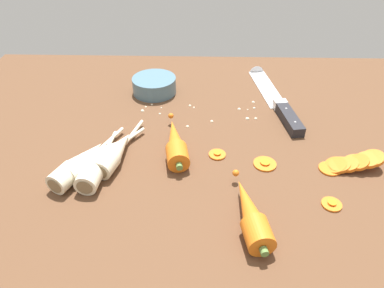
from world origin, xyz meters
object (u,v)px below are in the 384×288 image
(parsnip_back, at_px, (115,152))
(carrot_slice_stray_near, at_px, (265,163))
(carrot_slice_stack, at_px, (351,163))
(prep_bowl, at_px, (154,85))
(parsnip_front, at_px, (96,166))
(chefs_knife, at_px, (272,94))
(parsnip_mid_left, at_px, (80,163))
(whole_carrot, at_px, (175,143))
(whole_carrot_second, at_px, (251,214))
(parsnip_mid_right, at_px, (96,157))
(carrot_slice_stray_mid, at_px, (217,154))
(carrot_slice_stray_far, at_px, (332,204))

(parsnip_back, height_order, carrot_slice_stray_near, parsnip_back)
(carrot_slice_stack, distance_m, prep_bowl, 0.49)
(carrot_slice_stack, bearing_deg, parsnip_front, -176.43)
(chefs_knife, xyz_separation_m, carrot_slice_stack, (0.10, -0.27, 0.01))
(carrot_slice_stack, bearing_deg, parsnip_mid_left, -177.34)
(parsnip_mid_left, bearing_deg, whole_carrot, 21.05)
(whole_carrot_second, height_order, parsnip_mid_right, whole_carrot_second)
(parsnip_back, height_order, carrot_slice_stray_mid, parsnip_back)
(whole_carrot_second, bearing_deg, chefs_knife, 76.40)
(whole_carrot, distance_m, parsnip_mid_right, 0.15)
(parsnip_back, distance_m, carrot_slice_stack, 0.45)
(whole_carrot_second, bearing_deg, whole_carrot, 125.50)
(parsnip_front, xyz_separation_m, prep_bowl, (0.07, 0.32, 0.00))
(parsnip_back, bearing_deg, carrot_slice_stray_mid, 5.83)
(parsnip_mid_right, distance_m, prep_bowl, 0.30)
(parsnip_mid_left, bearing_deg, parsnip_front, -11.00)
(whole_carrot_second, xyz_separation_m, parsnip_mid_right, (-0.28, 0.13, -0.00))
(parsnip_mid_right, distance_m, carrot_slice_stray_mid, 0.23)
(prep_bowl, bearing_deg, parsnip_mid_right, -104.93)
(chefs_knife, height_order, parsnip_mid_left, parsnip_mid_left)
(parsnip_back, xyz_separation_m, carrot_slice_stray_near, (0.29, -0.01, -0.02))
(parsnip_mid_left, distance_m, carrot_slice_stray_far, 0.45)
(carrot_slice_stray_near, bearing_deg, parsnip_mid_right, -178.18)
(chefs_knife, relative_size, parsnip_front, 1.96)
(chefs_knife, relative_size, whole_carrot, 1.92)
(chefs_knife, xyz_separation_m, parsnip_back, (-0.34, -0.26, 0.01))
(whole_carrot_second, height_order, carrot_slice_stray_mid, whole_carrot_second)
(chefs_knife, distance_m, parsnip_mid_right, 0.46)
(parsnip_back, xyz_separation_m, carrot_slice_stray_far, (0.38, -0.11, -0.02))
(whole_carrot, distance_m, whole_carrot_second, 0.22)
(whole_carrot_second, xyz_separation_m, parsnip_front, (-0.27, 0.11, -0.00))
(parsnip_mid_right, relative_size, carrot_slice_stray_mid, 5.14)
(whole_carrot, xyz_separation_m, carrot_slice_stray_near, (0.17, -0.04, -0.02))
(parsnip_front, bearing_deg, carrot_slice_stray_mid, 15.33)
(parsnip_front, distance_m, carrot_slice_stray_near, 0.32)
(carrot_slice_stray_far, bearing_deg, prep_bowl, 131.68)
(parsnip_back, xyz_separation_m, carrot_slice_stray_mid, (0.20, 0.02, -0.02))
(whole_carrot, relative_size, whole_carrot_second, 1.04)
(chefs_knife, distance_m, carrot_slice_stray_mid, 0.28)
(chefs_knife, relative_size, whole_carrot_second, 1.99)
(chefs_knife, height_order, parsnip_front, parsnip_front)
(parsnip_back, height_order, prep_bowl, same)
(whole_carrot, height_order, whole_carrot_second, same)
(parsnip_mid_right, bearing_deg, prep_bowl, 75.07)
(prep_bowl, bearing_deg, parsnip_back, -99.04)
(carrot_slice_stray_near, bearing_deg, carrot_slice_stack, -2.07)
(carrot_slice_stack, xyz_separation_m, carrot_slice_stray_near, (-0.16, 0.01, -0.01))
(carrot_slice_stray_near, distance_m, carrot_slice_stray_far, 0.14)
(whole_carrot, relative_size, parsnip_mid_left, 0.92)
(whole_carrot, relative_size, carrot_slice_stray_near, 4.14)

